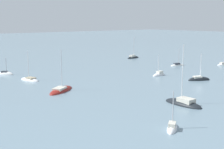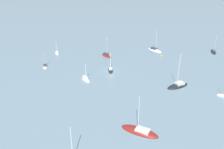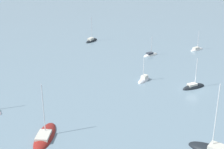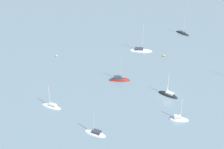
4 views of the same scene
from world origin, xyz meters
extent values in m
plane|color=slate|center=(0.00, 0.00, 0.00)|extent=(600.00, 600.00, 0.00)
ellipsoid|color=white|center=(19.77, -16.53, 0.00)|extent=(3.22, 5.73, 1.31)
cube|color=#333842|center=(19.89, -16.11, 0.66)|extent=(1.75, 2.23, 0.60)
cylinder|color=#B2B2B7|center=(19.70, -16.79, 3.05)|extent=(0.14, 0.14, 5.38)
ellipsoid|color=silver|center=(11.26, 2.44, 0.00)|extent=(2.00, 4.80, 1.57)
cube|color=silver|center=(11.28, 2.06, 0.83)|extent=(1.29, 1.76, 0.80)
cylinder|color=silver|center=(11.24, 2.67, 3.12)|extent=(0.14, 0.14, 5.38)
ellipsoid|color=maroon|center=(11.99, 33.08, 0.00)|extent=(7.04, 8.98, 1.65)
cube|color=beige|center=(11.63, 33.67, 0.70)|extent=(3.37, 3.75, 0.49)
cylinder|color=silver|center=(12.22, 32.70, 4.74)|extent=(0.14, 0.14, 8.57)
cube|color=beige|center=(-12.41, 21.56, 0.91)|extent=(2.95, 2.10, 0.85)
cylinder|color=silver|center=(-11.37, 21.53, 5.70)|extent=(0.14, 0.14, 10.44)
ellipsoid|color=white|center=(10.73, -30.03, 0.00)|extent=(3.16, 5.98, 1.22)
cube|color=beige|center=(10.85, -29.59, 0.65)|extent=(1.69, 2.31, 0.63)
cylinder|color=silver|center=(10.65, -30.31, 3.19)|extent=(0.14, 0.14, 5.72)
ellipsoid|color=black|center=(44.57, -19.43, 0.00)|extent=(2.74, 6.70, 1.69)
cube|color=beige|center=(44.51, -18.91, 0.88)|extent=(1.64, 2.49, 0.83)
cylinder|color=#B2B2B7|center=(44.62, -19.75, 4.48)|extent=(0.14, 0.14, 8.02)
ellipsoid|color=black|center=(0.01, -0.26, 0.00)|extent=(4.31, 5.99, 1.95)
cube|color=beige|center=(0.24, 0.15, 0.83)|extent=(2.05, 2.43, 0.59)
cylinder|color=silver|center=(-0.13, -0.52, 3.68)|extent=(0.14, 0.14, 6.28)
camera|label=1|loc=(-45.85, 66.75, 15.31)|focal=50.00mm
camera|label=2|loc=(37.28, 63.71, 31.81)|focal=35.00mm
camera|label=3|loc=(-22.09, 62.41, 27.17)|focal=50.00mm
camera|label=4|loc=(74.94, -3.39, 44.41)|focal=50.00mm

